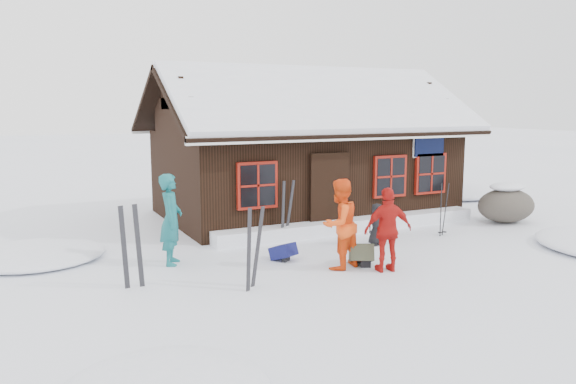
# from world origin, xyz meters

# --- Properties ---
(ground) EXTENTS (120.00, 120.00, 0.00)m
(ground) POSITION_xyz_m (0.00, 0.00, 0.00)
(ground) COLOR white
(ground) RESTS_ON ground
(mountain_hut) EXTENTS (8.90, 6.09, 4.42)m
(mountain_hut) POSITION_xyz_m (1.50, 4.98, 1.58)
(mountain_hut) COLOR black
(mountain_hut) RESTS_ON ground
(snow_drift) EXTENTS (7.60, 0.60, 0.35)m
(snow_drift) POSITION_xyz_m (1.50, 2.25, 0.17)
(snow_drift) COLOR white
(snow_drift) RESTS_ON ground
(snow_mounds) EXTENTS (20.60, 13.20, 0.48)m
(snow_mounds) POSITION_xyz_m (1.65, 1.86, 0.00)
(snow_mounds) COLOR white
(snow_mounds) RESTS_ON ground
(skier_teal) EXTENTS (0.68, 0.81, 1.88)m
(skier_teal) POSITION_xyz_m (-3.51, 1.30, 0.94)
(skier_teal) COLOR #145F63
(skier_teal) RESTS_ON ground
(skier_orange_left) EXTENTS (1.05, 0.93, 1.82)m
(skier_orange_left) POSITION_xyz_m (-0.58, -0.49, 0.91)
(skier_orange_left) COLOR #F54911
(skier_orange_left) RESTS_ON ground
(skier_orange_right) EXTENTS (1.04, 0.60, 1.67)m
(skier_orange_right) POSITION_xyz_m (0.17, -1.08, 0.84)
(skier_orange_right) COLOR #B61612
(skier_orange_right) RESTS_ON ground
(skier_crouched) EXTENTS (0.49, 0.32, 0.99)m
(skier_crouched) POSITION_xyz_m (1.22, 0.77, 0.49)
(skier_crouched) COLOR black
(skier_crouched) RESTS_ON ground
(boulder) EXTENTS (1.72, 1.29, 1.01)m
(boulder) POSITION_xyz_m (5.99, 1.32, 0.51)
(boulder) COLOR #524C42
(boulder) RESTS_ON ground
(ski_pair_left) EXTENTS (0.48, 0.27, 1.51)m
(ski_pair_left) POSITION_xyz_m (-2.59, -0.84, 0.71)
(ski_pair_left) COLOR black
(ski_pair_left) RESTS_ON ground
(ski_pair_mid) EXTENTS (0.42, 0.09, 1.57)m
(ski_pair_mid) POSITION_xyz_m (-4.54, 0.11, 0.73)
(ski_pair_mid) COLOR black
(ski_pair_mid) RESTS_ON ground
(ski_pair_right) EXTENTS (0.49, 0.25, 1.50)m
(ski_pair_right) POSITION_xyz_m (-0.44, 2.20, 0.70)
(ski_pair_right) COLOR black
(ski_pair_right) RESTS_ON ground
(ski_poles) EXTENTS (0.24, 0.12, 1.37)m
(ski_poles) POSITION_xyz_m (3.28, 0.84, 0.64)
(ski_poles) COLOR black
(ski_poles) RESTS_ON ground
(backpack_blue) EXTENTS (0.54, 0.60, 0.27)m
(backpack_blue) POSITION_xyz_m (-1.34, 0.52, 0.13)
(backpack_blue) COLOR #11144C
(backpack_blue) RESTS_ON ground
(backpack_olive) EXTENTS (0.71, 0.77, 0.34)m
(backpack_olive) POSITION_xyz_m (-0.06, -0.50, 0.17)
(backpack_olive) COLOR #3C402D
(backpack_olive) RESTS_ON ground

